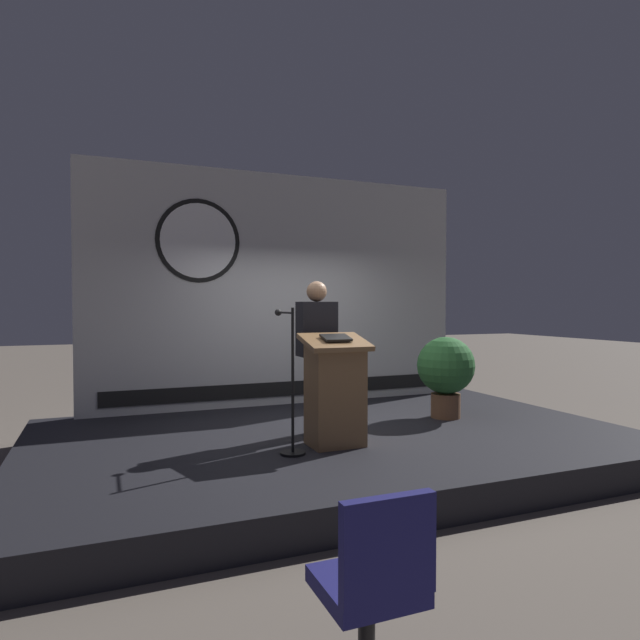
{
  "coord_description": "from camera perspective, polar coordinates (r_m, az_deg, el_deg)",
  "views": [
    {
      "loc": [
        -2.38,
        -5.4,
        1.7
      ],
      "look_at": [
        -0.23,
        -0.1,
        1.54
      ],
      "focal_mm": 30.35,
      "sensor_mm": 36.0,
      "label": 1
    }
  ],
  "objects": [
    {
      "name": "banner_display",
      "position": [
        7.62,
        -4.1,
        3.17
      ],
      "size": [
        5.4,
        0.12,
        3.22
      ],
      "color": "silver",
      "rests_on": "stage_platform"
    },
    {
      "name": "ground_plane",
      "position": [
        6.14,
        1.68,
        -14.47
      ],
      "size": [
        40.0,
        40.0,
        0.0
      ],
      "primitive_type": "plane",
      "color": "#6B6056"
    },
    {
      "name": "stage_platform",
      "position": [
        6.1,
        1.68,
        -13.11
      ],
      "size": [
        6.4,
        4.0,
        0.3
      ],
      "primitive_type": "cube",
      "color": "black",
      "rests_on": "ground"
    },
    {
      "name": "podium",
      "position": [
        5.42,
        1.61,
        -7.51
      ],
      "size": [
        0.64,
        0.5,
        1.11
      ],
      "color": "olive",
      "rests_on": "stage_platform"
    },
    {
      "name": "speaker_person",
      "position": [
        5.82,
        -0.35,
        -3.87
      ],
      "size": [
        0.4,
        0.26,
        1.65
      ],
      "color": "black",
      "rests_on": "stage_platform"
    },
    {
      "name": "microphone_stand",
      "position": [
        5.17,
        -3.13,
        -8.59
      ],
      "size": [
        0.24,
        0.6,
        1.37
      ],
      "color": "black",
      "rests_on": "stage_platform"
    },
    {
      "name": "potted_plant",
      "position": [
        6.89,
        13.12,
        -5.09
      ],
      "size": [
        0.71,
        0.71,
        1.0
      ],
      "color": "brown",
      "rests_on": "stage_platform"
    },
    {
      "name": "audience_chair_left",
      "position": [
        2.67,
        5.8,
        -25.21
      ],
      "size": [
        0.44,
        0.45,
        0.89
      ],
      "color": "black",
      "rests_on": "ground"
    }
  ]
}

